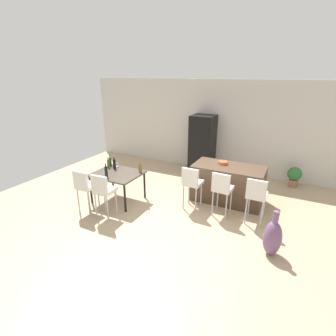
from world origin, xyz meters
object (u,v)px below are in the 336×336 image
object	(u,v)px
dining_table	(117,176)
bar_chair_right	(256,194)
wine_bottle_middle	(140,168)
bar_chair_middle	(222,187)
dining_chair_near	(85,185)
wine_bottle_near	(108,163)
bar_chair_left	(192,182)
wine_bottle_corner	(106,172)
wine_glass_left	(117,162)
dining_chair_far	(103,189)
wine_bottle_far	(114,164)
wine_bottle_inner	(110,161)
potted_plant	(294,176)
fruit_bowl	(223,163)
floor_vase	(272,238)
refrigerator	(202,144)
kitchen_island	(228,183)

from	to	relation	value
dining_table	bar_chair_right	bearing A→B (deg)	7.42
dining_table	wine_bottle_middle	xyz separation A→B (m)	(0.48, 0.31, 0.19)
bar_chair_middle	dining_table	world-z (taller)	bar_chair_middle
dining_chair_near	wine_bottle_near	distance (m)	1.10
bar_chair_left	wine_bottle_middle	xyz separation A→B (m)	(-1.33, -0.12, 0.16)
wine_bottle_corner	wine_glass_left	distance (m)	0.74
dining_table	dining_chair_far	world-z (taller)	dining_chair_far
wine_bottle_far	wine_bottle_inner	xyz separation A→B (m)	(-0.26, 0.16, -0.01)
bar_chair_left	dining_chair_far	bearing A→B (deg)	-140.67
bar_chair_right	wine_bottle_corner	bearing A→B (deg)	-167.28
dining_chair_near	dining_chair_far	distance (m)	0.52
bar_chair_right	potted_plant	size ratio (longest dim) A/B	1.79
dining_chair_near	wine_bottle_middle	distance (m)	1.38
wine_glass_left	fruit_bowl	xyz separation A→B (m)	(2.56, 0.96, 0.09)
bar_chair_right	wine_glass_left	world-z (taller)	bar_chair_right
dining_chair_far	wine_bottle_corner	distance (m)	0.64
bar_chair_left	bar_chair_middle	world-z (taller)	same
dining_chair_near	wine_bottle_far	size ratio (longest dim) A/B	3.37
bar_chair_middle	wine_bottle_corner	bearing A→B (deg)	-163.85
bar_chair_left	floor_vase	bearing A→B (deg)	-25.63
bar_chair_left	bar_chair_middle	distance (m)	0.72
wine_bottle_middle	refrigerator	size ratio (longest dim) A/B	0.16
dining_table	wine_bottle_middle	distance (m)	0.60
wine_bottle_near	wine_bottle_middle	world-z (taller)	wine_bottle_middle
bar_chair_middle	fruit_bowl	bearing A→B (deg)	105.81
wine_bottle_far	fruit_bowl	distance (m)	2.76
dining_chair_far	wine_bottle_near	size ratio (longest dim) A/B	3.73
bar_chair_left	wine_bottle_middle	world-z (taller)	bar_chair_left
bar_chair_middle	wine_bottle_middle	bearing A→B (deg)	-176.75
potted_plant	bar_chair_middle	bearing A→B (deg)	-118.92
dining_chair_far	wine_bottle_middle	xyz separation A→B (m)	(0.22, 1.16, 0.16)
floor_vase	wine_glass_left	bearing A→B (deg)	167.78
wine_bottle_inner	wine_bottle_far	bearing A→B (deg)	-31.08
bar_chair_right	wine_bottle_corner	world-z (taller)	wine_bottle_corner
dining_chair_near	wine_bottle_corner	distance (m)	0.58
dining_chair_far	potted_plant	distance (m)	5.28
wine_bottle_near	bar_chair_left	bearing A→B (deg)	5.11
kitchen_island	dining_chair_near	world-z (taller)	dining_chair_near
refrigerator	floor_vase	xyz separation A→B (m)	(2.59, -3.44, -0.57)
kitchen_island	refrigerator	xyz separation A→B (m)	(-1.32, 1.70, 0.46)
wine_bottle_near	wine_bottle_middle	distance (m)	0.94
wine_bottle_far	wine_bottle_inner	world-z (taller)	wine_bottle_far
wine_bottle_inner	refrigerator	size ratio (longest dim) A/B	0.17
wine_bottle_middle	wine_bottle_far	size ratio (longest dim) A/B	0.97
potted_plant	dining_table	bearing A→B (deg)	-143.16
dining_chair_near	wine_bottle_far	distance (m)	1.08
wine_bottle_near	fruit_bowl	distance (m)	2.95
bar_chair_right	dining_chair_far	distance (m)	3.27
wine_bottle_inner	kitchen_island	bearing A→B (deg)	16.40
bar_chair_middle	fruit_bowl	world-z (taller)	bar_chair_middle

